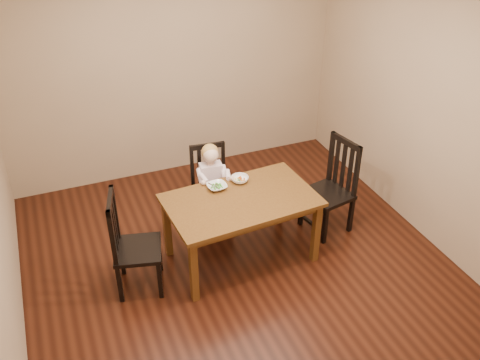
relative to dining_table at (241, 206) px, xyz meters
name	(u,v)px	position (x,y,z in m)	size (l,w,h in m)	color
room	(236,142)	(-0.08, -0.06, 0.73)	(4.01, 4.01, 2.71)	#3A180C
dining_table	(241,206)	(0.00, 0.00, 0.00)	(1.45, 0.93, 0.70)	#4D2D11
chair_child	(211,188)	(-0.07, 0.67, -0.19)	(0.43, 0.41, 0.90)	black
chair_left	(131,245)	(-1.07, -0.02, -0.14)	(0.51, 0.52, 1.00)	black
chair_right	(332,188)	(1.07, 0.12, -0.13)	(0.50, 0.52, 1.02)	black
toddler	(211,179)	(-0.08, 0.63, -0.05)	(0.30, 0.38, 0.52)	silver
bowl_peas	(217,187)	(-0.15, 0.25, 0.10)	(0.19, 0.19, 0.05)	white
bowl_veg	(240,179)	(0.10, 0.28, 0.11)	(0.17, 0.17, 0.05)	white
fork	(214,187)	(-0.19, 0.23, 0.13)	(0.10, 0.10, 0.05)	silver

